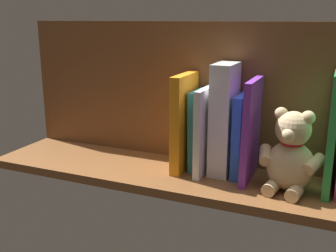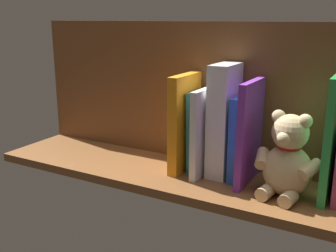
{
  "view_description": "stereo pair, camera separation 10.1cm",
  "coord_description": "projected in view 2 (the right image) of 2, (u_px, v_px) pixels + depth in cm",
  "views": [
    {
      "loc": [
        -38.72,
        89.58,
        37.97
      ],
      "look_at": [
        0.0,
        0.0,
        11.53
      ],
      "focal_mm": 42.89,
      "sensor_mm": 36.0,
      "label": 1
    },
    {
      "loc": [
        -47.77,
        85.1,
        37.97
      ],
      "look_at": [
        0.0,
        0.0,
        11.53
      ],
      "focal_mm": 42.89,
      "sensor_mm": 36.0,
      "label": 2
    }
  ],
  "objects": [
    {
      "name": "dictionary_thick_white",
      "position": [
        224.0,
        121.0,
        0.97
      ],
      "size": [
        4.96,
        10.88,
        27.51
      ],
      "primitive_type": "cube",
      "color": "white",
      "rests_on": "ground_plane"
    },
    {
      "name": "teddy_bear",
      "position": [
        288.0,
        160.0,
        0.87
      ],
      "size": [
        15.06,
        13.21,
        18.8
      ],
      "rotation": [
        0.0,
        0.0,
        -0.16
      ],
      "color": "#D1B284",
      "rests_on": "ground_plane"
    },
    {
      "name": "book_1",
      "position": [
        332.0,
        138.0,
        0.85
      ],
      "size": [
        1.66,
        13.93,
        26.76
      ],
      "primitive_type": "cube",
      "color": "green",
      "rests_on": "ground_plane"
    },
    {
      "name": "book_2",
      "position": [
        250.0,
        133.0,
        0.93
      ],
      "size": [
        1.94,
        14.73,
        24.4
      ],
      "primitive_type": "cube",
      "rotation": [
        0.0,
        -0.01,
        0.0
      ],
      "color": "purple",
      "rests_on": "ground_plane"
    },
    {
      "name": "shelf_back_panel",
      "position": [
        187.0,
        92.0,
        1.08
      ],
      "size": [
        94.72,
        1.5,
        37.1
      ],
      "primitive_type": "cube",
      "color": "brown",
      "rests_on": "ground_plane"
    },
    {
      "name": "book_4",
      "position": [
        205.0,
        132.0,
        0.99
      ],
      "size": [
        1.64,
        14.22,
        21.62
      ],
      "primitive_type": "cube",
      "color": "silver",
      "rests_on": "ground_plane"
    },
    {
      "name": "ground_plane",
      "position": [
        168.0,
        173.0,
        1.04
      ],
      "size": [
        94.72,
        25.53,
        2.2
      ],
      "primitive_type": "cube",
      "color": "brown"
    },
    {
      "name": "book_5",
      "position": [
        199.0,
        131.0,
        1.02
      ],
      "size": [
        2.26,
        10.35,
        20.47
      ],
      "primitive_type": "cube",
      "rotation": [
        0.0,
        0.02,
        0.0
      ],
      "color": "teal",
      "rests_on": "ground_plane"
    },
    {
      "name": "book_6",
      "position": [
        185.0,
        123.0,
        1.01
      ],
      "size": [
        2.57,
        13.69,
        24.52
      ],
      "primitive_type": "cube",
      "color": "orange",
      "rests_on": "ground_plane"
    },
    {
      "name": "book_3",
      "position": [
        240.0,
        138.0,
        0.96
      ],
      "size": [
        2.15,
        11.4,
        20.31
      ],
      "primitive_type": "cube",
      "color": "blue",
      "rests_on": "ground_plane"
    }
  ]
}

